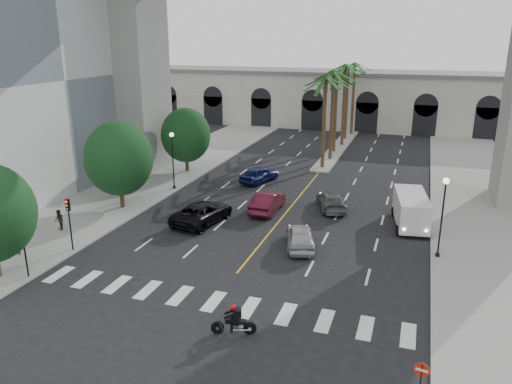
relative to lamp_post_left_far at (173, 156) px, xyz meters
name	(u,v)px	position (x,y,z in m)	size (l,w,h in m)	color
ground	(224,289)	(11.40, -16.00, -3.22)	(140.00, 140.00, 0.00)	black
sidewalk_left	(134,188)	(-3.60, -1.00, -3.15)	(8.00, 100.00, 0.15)	gray
sidewalk_right	(487,226)	(26.40, -1.00, -3.15)	(8.00, 100.00, 0.15)	gray
median	(338,148)	(11.40, 22.00, -3.12)	(2.00, 24.00, 0.20)	gray
pier_building	(358,99)	(11.40, 39.00, 1.04)	(71.00, 10.50, 8.50)	silver
palm_a	(326,82)	(11.40, 12.00, 5.88)	(3.20, 3.20, 10.30)	#47331E
palm_b	(334,76)	(11.50, 16.00, 6.15)	(3.20, 3.20, 10.60)	#47331E
palm_c	(337,78)	(11.20, 20.00, 5.69)	(3.20, 3.20, 10.10)	#47331E
palm_d	(346,69)	(11.55, 24.00, 6.43)	(3.20, 3.20, 10.90)	#47331E
palm_e	(348,71)	(11.30, 28.00, 5.97)	(3.20, 3.20, 10.40)	#47331E
palm_f	(355,67)	(11.60, 32.00, 6.24)	(3.20, 3.20, 10.70)	#47331E
street_tree_mid	(119,159)	(-1.60, -6.00, 0.99)	(5.44, 5.44, 7.21)	#382616
street_tree_far	(186,135)	(-1.60, 6.00, 0.68)	(5.04, 5.04, 6.68)	#382616
lamp_post_left_far	(173,156)	(0.00, 0.00, 0.00)	(0.40, 0.40, 5.35)	black
lamp_post_right	(443,211)	(22.80, -8.00, 0.00)	(0.40, 0.40, 5.35)	black
traffic_signal_near	(23,239)	(0.10, -18.50, -0.71)	(0.25, 0.18, 3.65)	black
traffic_signal_far	(69,216)	(0.10, -14.50, -0.71)	(0.25, 0.18, 3.65)	black
motorcycle_rider	(235,321)	(13.56, -19.98, -2.51)	(2.11, 0.81, 1.57)	black
car_a	(300,236)	(14.07, -9.04, -2.45)	(1.82, 4.52, 1.54)	#ABA9AE
car_b	(268,202)	(9.90, -2.92, -2.42)	(1.70, 4.88, 1.61)	#460E1D
car_c	(202,213)	(5.95, -6.85, -2.42)	(2.64, 5.73, 1.59)	black
car_d	(331,201)	(14.66, -0.69, -2.51)	(2.00, 4.92, 1.43)	#5A5A5E
car_e	(259,174)	(6.61, 4.93, -2.43)	(1.86, 4.63, 1.58)	#10184C
cargo_van	(411,209)	(20.91, -2.65, -1.88)	(2.96, 5.92, 2.41)	silver
pedestrian_a	(15,240)	(-2.87, -16.19, -2.14)	(0.68, 0.45, 1.87)	black
pedestrian_b	(59,220)	(-3.04, -11.87, -2.31)	(0.74, 0.58, 1.52)	black
do_not_enter_sign	(421,378)	(21.90, -22.93, -1.50)	(0.58, 0.12, 2.37)	black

